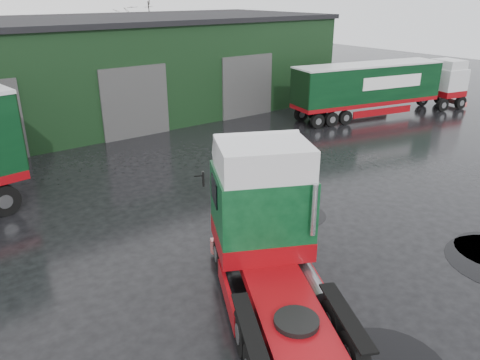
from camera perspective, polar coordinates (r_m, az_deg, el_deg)
The scene contains 7 objects.
ground at distance 15.82m, azimuth 3.13°, elevation -7.68°, with size 100.00×100.00×0.00m, color black.
warehouse at distance 32.70m, azimuth -17.40°, elevation 12.84°, with size 32.40×12.40×6.30m.
hero_tractor at distance 11.60m, azimuth 4.73°, elevation -7.68°, with size 2.86×6.74×4.19m, color #0C3D1E, non-canonical shape.
lorry_right at distance 32.26m, azimuth 15.25°, elevation 10.45°, with size 2.34×13.51×3.55m, color silver, non-canonical shape.
wash_bucket at distance 15.79m, azimuth 7.25°, elevation -7.26°, with size 0.33×0.33×0.31m, color #061295.
tree_back_b at distance 44.85m, azimuth -12.23°, elevation 16.34°, with size 4.40×4.40×7.50m, color black, non-canonical shape.
puddle_1 at distance 17.80m, azimuth 6.82°, elevation -4.23°, with size 2.27×2.27×0.01m, color black.
Camera 1 is at (-8.91, -10.47, 7.83)m, focal length 35.00 mm.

